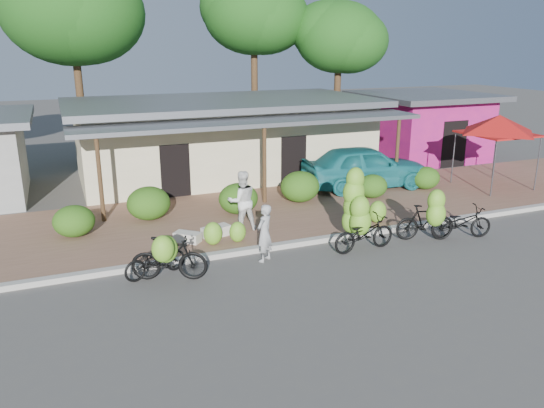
{
  "coord_description": "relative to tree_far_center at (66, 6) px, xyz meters",
  "views": [
    {
      "loc": [
        -6.7,
        -11.03,
        5.62
      ],
      "look_at": [
        -1.19,
        2.48,
        1.2
      ],
      "focal_mm": 35.0,
      "sensor_mm": 36.0,
      "label": 1
    }
  ],
  "objects": [
    {
      "name": "ground",
      "position": [
        5.69,
        -16.11,
        -7.23
      ],
      "size": [
        100.0,
        100.0,
        0.0
      ],
      "primitive_type": "plane",
      "color": "#524F4C",
      "rests_on": "ground"
    },
    {
      "name": "sidewalk",
      "position": [
        5.69,
        -11.11,
        -7.17
      ],
      "size": [
        60.0,
        6.0,
        0.12
      ],
      "primitive_type": "cube",
      "color": "#895F4A",
      "rests_on": "ground"
    },
    {
      "name": "curb",
      "position": [
        5.69,
        -14.11,
        -7.16
      ],
      "size": [
        60.0,
        0.25,
        0.15
      ],
      "primitive_type": "cube",
      "color": "#A8A399",
      "rests_on": "ground"
    },
    {
      "name": "shop_main",
      "position": [
        5.69,
        -5.18,
        -5.51
      ],
      "size": [
        13.0,
        8.5,
        3.35
      ],
      "color": "beige",
      "rests_on": "ground"
    },
    {
      "name": "shop_pink",
      "position": [
        16.19,
        -5.12,
        -5.56
      ],
      "size": [
        6.0,
        6.0,
        3.25
      ],
      "color": "#BB1C6B",
      "rests_on": "ground"
    },
    {
      "name": "tree_far_center",
      "position": [
        0.0,
        0.0,
        0.0
      ],
      "size": [
        6.35,
        6.32,
        9.66
      ],
      "color": "#4D381F",
      "rests_on": "ground"
    },
    {
      "name": "tree_center_right",
      "position": [
        9.0,
        0.5,
        0.0
      ],
      "size": [
        5.4,
        5.3,
        9.26
      ],
      "color": "#4D381F",
      "rests_on": "ground"
    },
    {
      "name": "tree_near_right",
      "position": [
        13.0,
        -1.5,
        -1.19
      ],
      "size": [
        4.76,
        4.6,
        7.81
      ],
      "color": "#4D381F",
      "rests_on": "ground"
    },
    {
      "name": "hedge_0",
      "position": [
        -0.84,
        -11.19,
        -6.64
      ],
      "size": [
        1.21,
        1.09,
        0.95
      ],
      "primitive_type": "ellipsoid",
      "color": "#275613",
      "rests_on": "sidewalk"
    },
    {
      "name": "hedge_1",
      "position": [
        1.49,
        -10.42,
        -6.57
      ],
      "size": [
        1.4,
        1.26,
        1.09
      ],
      "primitive_type": "ellipsoid",
      "color": "#275613",
      "rests_on": "sidewalk"
    },
    {
      "name": "hedge_2",
      "position": [
        4.39,
        -10.91,
        -6.59
      ],
      "size": [
        1.34,
        1.2,
        1.04
      ],
      "primitive_type": "ellipsoid",
      "color": "#275613",
      "rests_on": "sidewalk"
    },
    {
      "name": "hedge_3",
      "position": [
        6.9,
        -10.43,
        -6.55
      ],
      "size": [
        1.43,
        1.29,
        1.12
      ],
      "primitive_type": "ellipsoid",
      "color": "#275613",
      "rests_on": "sidewalk"
    },
    {
      "name": "hedge_4",
      "position": [
        9.62,
        -10.96,
        -6.68
      ],
      "size": [
        1.12,
        1.01,
        0.87
      ],
      "primitive_type": "ellipsoid",
      "color": "#275613",
      "rests_on": "sidewalk"
    },
    {
      "name": "hedge_5",
      "position": [
        12.23,
        -10.7,
        -6.67
      ],
      "size": [
        1.14,
        1.02,
        0.89
      ],
      "primitive_type": "ellipsoid",
      "color": "#275613",
      "rests_on": "sidewalk"
    },
    {
      "name": "red_canopy",
      "position": [
        14.96,
        -11.39,
        -4.62
      ],
      "size": [
        3.5,
        3.5,
        2.86
      ],
      "color": "#59595E",
      "rests_on": "sidewalk"
    },
    {
      "name": "bike_far_left",
      "position": [
        0.95,
        -14.75,
        -6.71
      ],
      "size": [
        1.76,
        1.37,
        1.26
      ],
      "rotation": [
        0.0,
        0.0,
        1.86
      ],
      "color": "black",
      "rests_on": "ground"
    },
    {
      "name": "bike_left",
      "position": [
        1.17,
        -15.09,
        -6.61
      ],
      "size": [
        1.95,
        1.42,
        1.4
      ],
      "rotation": [
        0.0,
        0.0,
        1.19
      ],
      "color": "black",
      "rests_on": "ground"
    },
    {
      "name": "bike_center",
      "position": [
        6.66,
        -14.91,
        -6.36
      ],
      "size": [
        1.96,
        1.25,
        2.3
      ],
      "rotation": [
        0.0,
        0.0,
        1.63
      ],
      "color": "black",
      "rests_on": "ground"
    },
    {
      "name": "bike_right",
      "position": [
        8.81,
        -15.21,
        -6.53
      ],
      "size": [
        1.87,
        1.34,
        1.71
      ],
      "rotation": [
        0.0,
        0.0,
        1.32
      ],
      "color": "black",
      "rests_on": "ground"
    },
    {
      "name": "bike_far_right",
      "position": [
        9.89,
        -15.41,
        -6.73
      ],
      "size": [
        2.0,
        1.05,
        1.0
      ],
      "rotation": [
        0.0,
        0.0,
        1.36
      ],
      "color": "black",
      "rests_on": "ground"
    },
    {
      "name": "loose_banana_a",
      "position": [
        2.78,
        -13.41,
        -6.78
      ],
      "size": [
        0.54,
        0.46,
        0.67
      ],
      "primitive_type": "ellipsoid",
      "color": "#77B42D",
      "rests_on": "sidewalk"
    },
    {
      "name": "loose_banana_b",
      "position": [
        3.5,
        -13.46,
        -6.81
      ],
      "size": [
        0.49,
        0.41,
        0.61
      ],
      "primitive_type": "ellipsoid",
      "color": "#77B42D",
      "rests_on": "sidewalk"
    },
    {
      "name": "loose_banana_c",
      "position": [
        8.2,
        -13.5,
        -6.75
      ],
      "size": [
        0.58,
        0.49,
        0.72
      ],
      "primitive_type": "ellipsoid",
      "color": "#77B42D",
      "rests_on": "sidewalk"
    },
    {
      "name": "sack_near",
      "position": [
        3.06,
        -12.77,
        -6.96
      ],
      "size": [
        0.93,
        0.63,
        0.3
      ],
      "primitive_type": "cube",
      "rotation": [
        0.0,
        0.0,
        0.3
      ],
      "color": "beige",
      "rests_on": "sidewalk"
    },
    {
      "name": "sack_far",
      "position": [
        2.16,
        -12.9,
        -6.97
      ],
      "size": [
        0.81,
        0.78,
        0.28
      ],
      "primitive_type": "cube",
      "rotation": [
        0.0,
        0.0,
        -0.73
      ],
      "color": "beige",
      "rests_on": "sidewalk"
    },
    {
      "name": "vendor",
      "position": [
        3.82,
        -14.78,
        -6.44
      ],
      "size": [
        0.69,
        0.65,
        1.58
      ],
      "primitive_type": "imported",
      "rotation": [
        0.0,
        0.0,
        3.79
      ],
      "color": "#9A9A9A",
      "rests_on": "ground"
    },
    {
      "name": "bystander",
      "position": [
        3.96,
        -12.53,
        -6.18
      ],
      "size": [
        0.92,
        0.73,
        1.86
      ],
      "primitive_type": "imported",
      "rotation": [
        0.0,
        0.0,
        3.11
      ],
      "color": "white",
      "rests_on": "sidewalk"
    },
    {
      "name": "teal_van",
      "position": [
        10.09,
        -9.63,
        -6.26
      ],
      "size": [
        5.2,
        2.5,
        1.71
      ],
      "primitive_type": "imported",
      "rotation": [
        0.0,
        0.0,
        1.47
      ],
      "color": "#1B757B",
      "rests_on": "sidewalk"
    }
  ]
}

